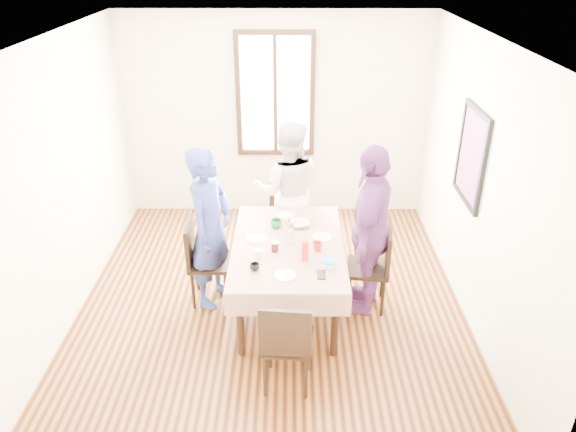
% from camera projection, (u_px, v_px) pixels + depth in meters
% --- Properties ---
extents(ground, '(4.50, 4.50, 0.00)m').
position_uv_depth(ground, '(272.00, 303.00, 5.79)').
color(ground, black).
rests_on(ground, ground).
extents(back_wall, '(4.00, 0.00, 4.00)m').
position_uv_depth(back_wall, '(276.00, 117.00, 7.17)').
color(back_wall, '#F1E3C2').
rests_on(back_wall, ground).
extents(right_wall, '(0.00, 4.50, 4.50)m').
position_uv_depth(right_wall, '(480.00, 187.00, 5.16)').
color(right_wall, '#F1E3C2').
rests_on(right_wall, ground).
extents(window_frame, '(1.02, 0.06, 1.62)m').
position_uv_depth(window_frame, '(275.00, 95.00, 7.02)').
color(window_frame, black).
rests_on(window_frame, back_wall).
extents(window_pane, '(0.90, 0.02, 1.50)m').
position_uv_depth(window_pane, '(275.00, 95.00, 7.03)').
color(window_pane, white).
rests_on(window_pane, back_wall).
extents(art_poster, '(0.04, 0.76, 0.96)m').
position_uv_depth(art_poster, '(472.00, 156.00, 5.34)').
color(art_poster, red).
rests_on(art_poster, right_wall).
extents(dining_table, '(0.98, 1.58, 0.75)m').
position_uv_depth(dining_table, '(288.00, 277.00, 5.55)').
color(dining_table, black).
rests_on(dining_table, ground).
extents(tablecloth, '(1.10, 1.70, 0.01)m').
position_uv_depth(tablecloth, '(288.00, 245.00, 5.38)').
color(tablecloth, '#610F06').
rests_on(tablecloth, dining_table).
extents(chair_left, '(0.43, 0.43, 0.91)m').
position_uv_depth(chair_left, '(210.00, 262.00, 5.65)').
color(chair_left, black).
rests_on(chair_left, ground).
extents(chair_right, '(0.47, 0.47, 0.91)m').
position_uv_depth(chair_right, '(368.00, 268.00, 5.56)').
color(chair_right, black).
rests_on(chair_right, ground).
extents(chair_far, '(0.46, 0.46, 0.91)m').
position_uv_depth(chair_far, '(288.00, 221.00, 6.48)').
color(chair_far, black).
rests_on(chair_far, ground).
extents(chair_near, '(0.46, 0.46, 0.91)m').
position_uv_depth(chair_near, '(287.00, 341.00, 4.55)').
color(chair_near, black).
rests_on(chair_near, ground).
extents(person_left, '(0.60, 0.73, 1.71)m').
position_uv_depth(person_left, '(209.00, 229.00, 5.47)').
color(person_left, navy).
rests_on(person_left, ground).
extents(person_far, '(0.86, 0.68, 1.69)m').
position_uv_depth(person_far, '(289.00, 192.00, 6.28)').
color(person_far, silver).
rests_on(person_far, ground).
extents(person_right, '(0.75, 1.13, 1.78)m').
position_uv_depth(person_right, '(368.00, 230.00, 5.36)').
color(person_right, '#6B3377').
rests_on(person_right, ground).
extents(mug_black, '(0.09, 0.09, 0.07)m').
position_uv_depth(mug_black, '(255.00, 267.00, 4.94)').
color(mug_black, black).
rests_on(mug_black, tablecloth).
extents(mug_flag, '(0.13, 0.13, 0.09)m').
position_uv_depth(mug_flag, '(318.00, 246.00, 5.25)').
color(mug_flag, red).
rests_on(mug_flag, tablecloth).
extents(mug_green, '(0.12, 0.12, 0.09)m').
position_uv_depth(mug_green, '(276.00, 224.00, 5.66)').
color(mug_green, '#0C7226').
rests_on(mug_green, tablecloth).
extents(serving_bowl, '(0.26, 0.26, 0.05)m').
position_uv_depth(serving_bowl, '(300.00, 224.00, 5.70)').
color(serving_bowl, white).
rests_on(serving_bowl, tablecloth).
extents(juice_carton, '(0.06, 0.06, 0.20)m').
position_uv_depth(juice_carton, '(305.00, 250.00, 5.07)').
color(juice_carton, red).
rests_on(juice_carton, tablecloth).
extents(butter_tub, '(0.11, 0.11, 0.06)m').
position_uv_depth(butter_tub, '(329.00, 264.00, 5.00)').
color(butter_tub, white).
rests_on(butter_tub, tablecloth).
extents(jam_jar, '(0.07, 0.07, 0.10)m').
position_uv_depth(jam_jar, '(275.00, 247.00, 5.23)').
color(jam_jar, black).
rests_on(jam_jar, tablecloth).
extents(drinking_glass, '(0.07, 0.07, 0.09)m').
position_uv_depth(drinking_glass, '(259.00, 254.00, 5.12)').
color(drinking_glass, silver).
rests_on(drinking_glass, tablecloth).
extents(smartphone, '(0.08, 0.15, 0.01)m').
position_uv_depth(smartphone, '(321.00, 275.00, 4.88)').
color(smartphone, black).
rests_on(smartphone, tablecloth).
extents(flower_vase, '(0.08, 0.08, 0.16)m').
position_uv_depth(flower_vase, '(289.00, 236.00, 5.37)').
color(flower_vase, silver).
rests_on(flower_vase, tablecloth).
extents(plate_left, '(0.20, 0.20, 0.01)m').
position_uv_depth(plate_left, '(256.00, 238.00, 5.46)').
color(plate_left, white).
rests_on(plate_left, tablecloth).
extents(plate_right, '(0.20, 0.20, 0.01)m').
position_uv_depth(plate_right, '(322.00, 237.00, 5.49)').
color(plate_right, white).
rests_on(plate_right, tablecloth).
extents(plate_far, '(0.20, 0.20, 0.01)m').
position_uv_depth(plate_far, '(286.00, 215.00, 5.92)').
color(plate_far, white).
rests_on(plate_far, tablecloth).
extents(plate_near, '(0.20, 0.20, 0.01)m').
position_uv_depth(plate_near, '(285.00, 275.00, 4.87)').
color(plate_near, white).
rests_on(plate_near, tablecloth).
extents(butter_lid, '(0.12, 0.12, 0.01)m').
position_uv_depth(butter_lid, '(329.00, 261.00, 4.98)').
color(butter_lid, blue).
rests_on(butter_lid, butter_tub).
extents(flower_bunch, '(0.09, 0.09, 0.10)m').
position_uv_depth(flower_bunch, '(289.00, 224.00, 5.31)').
color(flower_bunch, yellow).
rests_on(flower_bunch, flower_vase).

